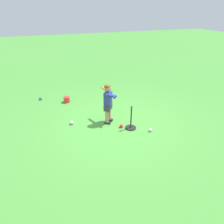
{
  "coord_description": "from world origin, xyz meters",
  "views": [
    {
      "loc": [
        1.85,
        4.56,
        2.87
      ],
      "look_at": [
        0.19,
        0.15,
        0.45
      ],
      "focal_mm": 33.54,
      "sensor_mm": 36.0,
      "label": 1
    }
  ],
  "objects_px": {
    "play_ball_by_bucket": "(72,123)",
    "batting_tee": "(131,125)",
    "play_ball_far_right": "(40,99)",
    "play_ball_near_batter": "(121,126)",
    "child_batter": "(108,100)",
    "play_ball_center_lawn": "(151,130)",
    "toy_bucket": "(67,99)"
  },
  "relations": [
    {
      "from": "play_ball_near_batter",
      "to": "play_ball_far_right",
      "type": "xyz_separation_m",
      "value": [
        1.86,
        -2.61,
        0.0
      ]
    },
    {
      "from": "play_ball_far_right",
      "to": "batting_tee",
      "type": "relative_size",
      "value": 0.16
    },
    {
      "from": "play_ball_by_bucket",
      "to": "play_ball_near_batter",
      "type": "bearing_deg",
      "value": 152.31
    },
    {
      "from": "play_ball_center_lawn",
      "to": "batting_tee",
      "type": "relative_size",
      "value": 0.14
    },
    {
      "from": "play_ball_near_batter",
      "to": "play_ball_center_lawn",
      "type": "distance_m",
      "value": 0.76
    },
    {
      "from": "play_ball_far_right",
      "to": "toy_bucket",
      "type": "distance_m",
      "value": 0.95
    },
    {
      "from": "child_batter",
      "to": "toy_bucket",
      "type": "bearing_deg",
      "value": -63.94
    },
    {
      "from": "child_batter",
      "to": "play_ball_center_lawn",
      "type": "relative_size",
      "value": 12.09
    },
    {
      "from": "play_ball_near_batter",
      "to": "play_ball_by_bucket",
      "type": "bearing_deg",
      "value": -27.69
    },
    {
      "from": "play_ball_by_bucket",
      "to": "child_batter",
      "type": "bearing_deg",
      "value": 167.36
    },
    {
      "from": "play_ball_far_right",
      "to": "child_batter",
      "type": "bearing_deg",
      "value": 126.71
    },
    {
      "from": "play_ball_center_lawn",
      "to": "play_ball_by_bucket",
      "type": "bearing_deg",
      "value": -30.54
    },
    {
      "from": "play_ball_far_right",
      "to": "batting_tee",
      "type": "height_order",
      "value": "batting_tee"
    },
    {
      "from": "play_ball_far_right",
      "to": "batting_tee",
      "type": "distance_m",
      "value": 3.44
    },
    {
      "from": "toy_bucket",
      "to": "play_ball_far_right",
      "type": "bearing_deg",
      "value": -31.32
    },
    {
      "from": "play_ball_far_right",
      "to": "play_ball_center_lawn",
      "type": "bearing_deg",
      "value": 129.1
    },
    {
      "from": "play_ball_near_batter",
      "to": "toy_bucket",
      "type": "bearing_deg",
      "value": -63.51
    },
    {
      "from": "play_ball_far_right",
      "to": "toy_bucket",
      "type": "xyz_separation_m",
      "value": [
        -0.81,
        0.49,
        0.05
      ]
    },
    {
      "from": "batting_tee",
      "to": "toy_bucket",
      "type": "relative_size",
      "value": 2.87
    },
    {
      "from": "child_batter",
      "to": "play_ball_by_bucket",
      "type": "height_order",
      "value": "child_batter"
    },
    {
      "from": "play_ball_near_batter",
      "to": "play_ball_far_right",
      "type": "bearing_deg",
      "value": -54.49
    },
    {
      "from": "play_ball_near_batter",
      "to": "batting_tee",
      "type": "height_order",
      "value": "batting_tee"
    },
    {
      "from": "play_ball_center_lawn",
      "to": "toy_bucket",
      "type": "bearing_deg",
      "value": -56.83
    },
    {
      "from": "child_batter",
      "to": "play_ball_far_right",
      "type": "height_order",
      "value": "child_batter"
    },
    {
      "from": "child_batter",
      "to": "play_ball_center_lawn",
      "type": "bearing_deg",
      "value": 134.66
    },
    {
      "from": "child_batter",
      "to": "play_ball_far_right",
      "type": "bearing_deg",
      "value": -53.29
    },
    {
      "from": "play_ball_by_bucket",
      "to": "batting_tee",
      "type": "bearing_deg",
      "value": 152.03
    },
    {
      "from": "batting_tee",
      "to": "play_ball_near_batter",
      "type": "bearing_deg",
      "value": -29.5
    },
    {
      "from": "play_ball_center_lawn",
      "to": "play_ball_near_batter",
      "type": "bearing_deg",
      "value": -35.55
    },
    {
      "from": "child_batter",
      "to": "toy_bucket",
      "type": "relative_size",
      "value": 5.0
    },
    {
      "from": "play_ball_near_batter",
      "to": "play_ball_center_lawn",
      "type": "relative_size",
      "value": 1.02
    },
    {
      "from": "play_ball_by_bucket",
      "to": "play_ball_center_lawn",
      "type": "height_order",
      "value": "play_ball_by_bucket"
    }
  ]
}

